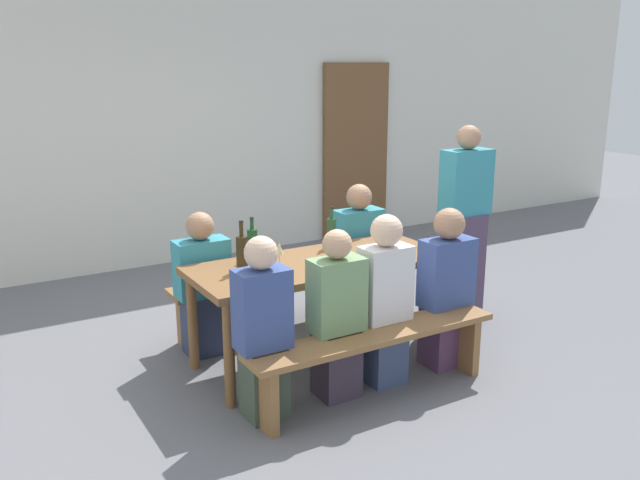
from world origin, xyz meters
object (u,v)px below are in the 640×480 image
bench_far (277,287)px  seated_guest_near_3 (446,291)px  seated_guest_far_0 (203,288)px  standing_host (464,229)px  wine_bottle_2 (332,232)px  seated_guest_near_2 (385,303)px  wine_glass_1 (377,247)px  wine_glass_2 (346,238)px  wine_bottle_1 (242,252)px  seated_guest_far_1 (358,256)px  wine_bottle_0 (252,243)px  tasting_table (320,272)px  wooden_door (356,152)px  seated_guest_near_1 (337,319)px  wine_glass_0 (428,242)px  seated_guest_near_0 (263,332)px  wine_glass_3 (279,250)px  bench_near (375,347)px

bench_far → seated_guest_near_3: size_ratio=1.53×
seated_guest_far_0 → standing_host: standing_host is taller
wine_bottle_2 → seated_guest_near_2: seated_guest_near_2 is taller
wine_glass_1 → seated_guest_near_2: 0.45m
bench_far → seated_guest_near_3: (0.71, -1.21, 0.20)m
wine_glass_2 → wine_glass_1: bearing=-76.5°
wine_bottle_1 → seated_guest_far_1: bearing=20.1°
wine_bottle_1 → seated_guest_far_1: (1.25, 0.46, -0.33)m
wine_glass_2 → seated_guest_far_1: (0.42, 0.46, -0.31)m
wine_bottle_0 → tasting_table: bearing=-37.4°
wooden_door → wine_glass_1: size_ratio=13.89×
wine_bottle_2 → seated_guest_near_2: (-0.08, -0.80, -0.30)m
wine_glass_2 → seated_guest_near_1: 0.82m
bench_far → wine_glass_0: (0.72, -0.98, 0.51)m
tasting_table → seated_guest_near_2: bearing=-71.0°
seated_guest_near_2 → seated_guest_near_3: seated_guest_near_2 is taller
wine_glass_2 → bench_far: bearing=113.3°
wine_glass_1 → seated_guest_near_0: seated_guest_near_0 is taller
seated_guest_near_0 → seated_guest_near_2: bearing=-90.0°
wine_bottle_1 → wine_glass_3: 0.25m
wine_glass_3 → wine_glass_2: bearing=7.8°
wine_glass_2 → seated_guest_far_1: size_ratio=0.14×
bench_near → seated_guest_near_0: seated_guest_near_0 is taller
bench_far → seated_guest_far_1: bearing=-12.3°
wine_glass_3 → seated_guest_near_2: size_ratio=0.16×
bench_far → wine_glass_3: bearing=-115.4°
wine_glass_0 → wine_glass_3: (-1.05, 0.29, 0.02)m
wooden_door → wine_bottle_1: bearing=-134.8°
bench_near → bench_far: 1.36m
seated_guest_near_1 → seated_guest_near_2: (0.38, 0.00, 0.04)m
tasting_table → wine_glass_0: size_ratio=11.98×
wine_glass_2 → seated_guest_near_2: size_ratio=0.14×
bench_near → standing_host: bearing=28.2°
bench_far → standing_host: bearing=-22.7°
wine_bottle_1 → seated_guest_far_0: wine_bottle_1 is taller
bench_near → seated_guest_near_1: bearing=142.2°
wooden_door → wine_glass_3: wooden_door is taller
wine_bottle_0 → wine_glass_3: (0.06, -0.30, 0.02)m
wooden_door → bench_far: wooden_door is taller
wine_glass_3 → seated_guest_far_0: (-0.35, 0.54, -0.37)m
seated_guest_near_0 → seated_guest_far_0: 1.06m
bench_near → seated_guest_near_2: size_ratio=1.51×
tasting_table → seated_guest_far_1: 0.88m
wine_bottle_2 → seated_guest_near_0: bearing=-140.7°
bench_near → seated_guest_near_3: bearing=11.9°
seated_guest_near_0 → seated_guest_far_0: seated_guest_near_0 is taller
wine_bottle_1 → wine_bottle_2: 0.85m
wine_glass_3 → standing_host: bearing=3.1°
tasting_table → bench_far: tasting_table is taller
wine_glass_1 → seated_guest_near_2: seated_guest_near_2 is taller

